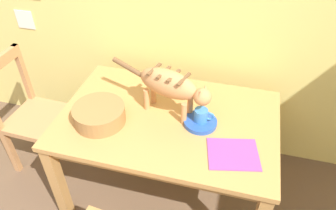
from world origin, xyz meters
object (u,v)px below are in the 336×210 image
Objects in this scene: dining_table at (168,127)px; saucer_bowl at (200,122)px; wicker_basket at (99,114)px; coffee_mug at (202,115)px; cat at (171,85)px; wooden_chair_near at (34,116)px; book_stack at (95,109)px; magazine at (233,154)px.

saucer_bowl is (0.21, -0.01, 0.10)m from dining_table.
saucer_bowl is 0.64× the size of wicker_basket.
wicker_basket is (-0.61, -0.13, -0.02)m from coffee_mug.
cat reaches higher than wicker_basket.
cat is 1.17m from wooden_chair_near.
book_stack is at bearing -175.35° from coffee_mug.
wooden_chair_near is (-1.07, 0.04, -0.18)m from dining_table.
wooden_chair_near is at bearing 164.72° from wicker_basket.
coffee_mug is 0.68m from book_stack.
wooden_chair_near reaches higher than dining_table.
coffee_mug is at bearing 12.24° from wicker_basket.
saucer_bowl is at bearing 90.00° from cat.
dining_table is at bearing 141.61° from magazine.
saucer_bowl is 1.30m from wooden_chair_near.
saucer_bowl is at bearing 125.66° from magazine.
cat is at bearing 136.40° from magazine.
book_stack reaches higher than dining_table.
wicker_basket reaches higher than book_stack.
wicker_basket is at bearing -167.69° from saucer_bowl.
book_stack is at bearing -175.33° from saucer_bowl.
coffee_mug is 0.39× the size of wicker_basket.
magazine reaches higher than dining_table.
magazine is 0.83m from wicker_basket.
dining_table is 6.69× the size of saucer_bowl.
magazine is (0.43, -0.21, 0.09)m from dining_table.
wicker_basket is at bearing 76.77° from wooden_chair_near.
magazine is 0.30× the size of wooden_chair_near.
cat reaches higher than wooden_chair_near.
coffee_mug is at bearing 4.65° from book_stack.
wicker_basket reaches higher than dining_table.
dining_table is 0.49m from magazine.
coffee_mug is 1.32m from wooden_chair_near.
dining_table is at bearing 11.55° from cat.
wicker_basket is (-0.40, -0.19, -0.16)m from cat.
magazine is (0.22, -0.20, -0.01)m from saucer_bowl.
saucer_bowl is at bearing 4.67° from book_stack.
cat is 0.52m from book_stack.
saucer_bowl is 0.68m from book_stack.
coffee_mug is 0.79× the size of book_stack.
magazine is (0.22, -0.20, -0.07)m from coffee_mug.
magazine is 1.54m from wooden_chair_near.
cat reaches higher than dining_table.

